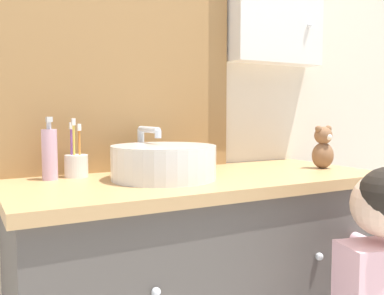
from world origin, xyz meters
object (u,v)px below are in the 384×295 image
(sink_basin, at_px, (163,161))
(teddy_bear, at_px, (323,148))
(soap_dispenser, at_px, (50,154))
(toothbrush_holder, at_px, (76,164))

(sink_basin, bearing_deg, teddy_bear, -4.62)
(sink_basin, distance_m, soap_dispenser, 0.35)
(toothbrush_holder, relative_size, soap_dispenser, 0.97)
(sink_basin, relative_size, toothbrush_holder, 2.00)
(soap_dispenser, height_order, teddy_bear, soap_dispenser)
(sink_basin, bearing_deg, toothbrush_holder, 142.99)
(toothbrush_holder, height_order, teddy_bear, toothbrush_holder)
(sink_basin, height_order, soap_dispenser, soap_dispenser)
(sink_basin, xyz_separation_m, soap_dispenser, (-0.31, 0.15, 0.03))
(toothbrush_holder, xyz_separation_m, soap_dispenser, (-0.09, -0.02, 0.04))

